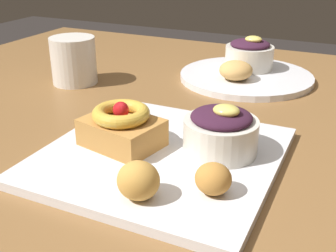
% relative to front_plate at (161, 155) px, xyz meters
% --- Properties ---
extents(dining_table, '(1.41, 1.10, 0.73)m').
position_rel_front_plate_xyz_m(dining_table, '(0.03, 0.11, -0.09)').
color(dining_table, brown).
rests_on(dining_table, ground_plane).
extents(front_plate, '(0.29, 0.29, 0.01)m').
position_rel_front_plate_xyz_m(front_plate, '(0.00, 0.00, 0.00)').
color(front_plate, white).
rests_on(front_plate, dining_table).
extents(cake_slice, '(0.11, 0.09, 0.06)m').
position_rel_front_plate_xyz_m(cake_slice, '(-0.06, -0.00, 0.03)').
color(cake_slice, '#B77F3D').
rests_on(cake_slice, front_plate).
extents(berry_ramekin, '(0.10, 0.10, 0.07)m').
position_rel_front_plate_xyz_m(berry_ramekin, '(0.07, 0.03, 0.04)').
color(berry_ramekin, silver).
rests_on(berry_ramekin, front_plate).
extents(fritter_front, '(0.04, 0.04, 0.04)m').
position_rel_front_plate_xyz_m(fritter_front, '(0.09, -0.06, 0.02)').
color(fritter_front, '#BC7F38').
rests_on(fritter_front, front_plate).
extents(fritter_middle, '(0.05, 0.04, 0.04)m').
position_rel_front_plate_xyz_m(fritter_middle, '(0.02, -0.11, 0.03)').
color(fritter_middle, gold).
rests_on(fritter_middle, front_plate).
extents(back_plate, '(0.27, 0.27, 0.01)m').
position_rel_front_plate_xyz_m(back_plate, '(0.01, 0.38, 0.00)').
color(back_plate, white).
rests_on(back_plate, dining_table).
extents(back_ramekin, '(0.10, 0.10, 0.07)m').
position_rel_front_plate_xyz_m(back_ramekin, '(0.00, 0.42, 0.04)').
color(back_ramekin, silver).
rests_on(back_ramekin, back_plate).
extents(back_pastry, '(0.06, 0.06, 0.04)m').
position_rel_front_plate_xyz_m(back_pastry, '(-0.00, 0.33, 0.02)').
color(back_pastry, tan).
rests_on(back_pastry, back_plate).
extents(coffee_mug, '(0.09, 0.09, 0.09)m').
position_rel_front_plate_xyz_m(coffee_mug, '(-0.30, 0.21, 0.04)').
color(coffee_mug, silver).
rests_on(coffee_mug, dining_table).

